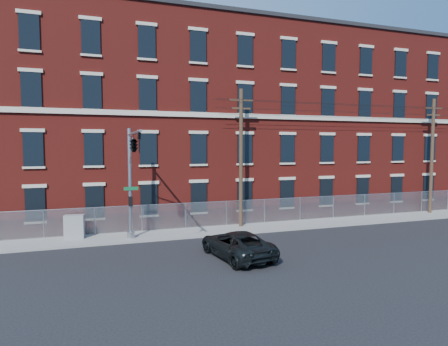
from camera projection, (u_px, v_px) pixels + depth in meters
name	position (u px, v px, depth m)	size (l,w,h in m)	color
ground	(243.00, 249.00, 22.11)	(140.00, 140.00, 0.00)	black
sidewalk	(359.00, 220.00, 30.65)	(65.00, 3.00, 0.12)	gray
mill_building	(303.00, 125.00, 38.53)	(55.30, 14.32, 16.30)	maroon
chain_link_fence	(349.00, 205.00, 31.81)	(59.06, 0.06, 1.85)	#A5A8AD
traffic_signal_mast	(133.00, 157.00, 21.88)	(0.90, 6.75, 7.00)	#9EA0A5
utility_pole_near	(241.00, 155.00, 27.67)	(1.80, 0.28, 10.00)	#402F20
utility_pole_mid	(432.00, 154.00, 33.40)	(1.80, 0.28, 10.00)	#402F20
overhead_wires	(434.00, 110.00, 33.14)	(40.00, 0.62, 0.62)	black
pickup_truck	(237.00, 244.00, 20.50)	(2.39, 5.19, 1.44)	black
utility_cabinet	(74.00, 227.00, 24.28)	(1.20, 0.60, 1.50)	gray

